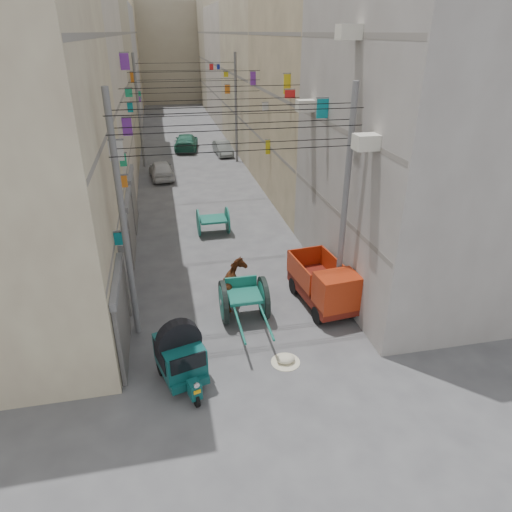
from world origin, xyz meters
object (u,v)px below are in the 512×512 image
object	(u,v)px
mini_truck	(326,289)
distant_car_white	(161,170)
tonga_cart	(244,299)
feed_sack	(286,359)
distant_car_green	(186,142)
auto_rickshaw	(180,355)
second_cart	(213,221)
distant_car_grey	(223,148)
horse	(233,286)

from	to	relation	value
mini_truck	distant_car_white	distance (m)	19.24
tonga_cart	feed_sack	world-z (taller)	tonga_cart
feed_sack	distant_car_green	size ratio (longest dim) A/B	0.12
tonga_cart	mini_truck	world-z (taller)	mini_truck
auto_rickshaw	feed_sack	size ratio (longest dim) A/B	4.09
tonga_cart	second_cart	distance (m)	7.86
feed_sack	second_cart	bearing A→B (deg)	95.31
mini_truck	second_cart	distance (m)	8.53
tonga_cart	distant_car_grey	bearing A→B (deg)	83.44
mini_truck	horse	distance (m)	3.42
tonga_cart	distant_car_grey	size ratio (longest dim) A/B	1.01
distant_car_white	distant_car_grey	distance (m)	7.89
horse	distant_car_white	distance (m)	17.55
mini_truck	distant_car_white	bearing A→B (deg)	100.44
feed_sack	distant_car_grey	distance (m)	27.04
horse	distant_car_grey	world-z (taller)	horse
auto_rickshaw	second_cart	bearing A→B (deg)	62.57
tonga_cart	second_cart	size ratio (longest dim) A/B	2.17
auto_rickshaw	horse	xyz separation A→B (m)	(2.16, 3.78, -0.12)
mini_truck	distant_car_grey	bearing A→B (deg)	84.53
mini_truck	distant_car_grey	distance (m)	24.37
mini_truck	feed_sack	size ratio (longest dim) A/B	6.05
mini_truck	horse	world-z (taller)	mini_truck
second_cart	distant_car_grey	world-z (taller)	second_cart
second_cart	mini_truck	bearing A→B (deg)	-69.35
tonga_cart	distant_car_green	distance (m)	26.88
horse	distant_car_green	xyz separation A→B (m)	(0.04, 25.91, -0.15)
distant_car_grey	second_cart	bearing A→B (deg)	-103.75
auto_rickshaw	mini_truck	size ratio (longest dim) A/B	0.68
tonga_cart	horse	bearing A→B (deg)	102.52
mini_truck	feed_sack	bearing A→B (deg)	-136.67
auto_rickshaw	second_cart	size ratio (longest dim) A/B	1.47
distant_car_grey	distant_car_green	size ratio (longest dim) A/B	0.74
second_cart	horse	size ratio (longest dim) A/B	0.82
second_cart	feed_sack	xyz separation A→B (m)	(0.98, -10.51, -0.59)
feed_sack	distant_car_green	bearing A→B (deg)	91.96
second_cart	feed_sack	distance (m)	10.58
distant_car_white	distant_car_green	size ratio (longest dim) A/B	0.81
mini_truck	distant_car_green	bearing A→B (deg)	90.49
distant_car_white	auto_rickshaw	bearing A→B (deg)	84.64
auto_rickshaw	distant_car_grey	distance (m)	27.60
tonga_cart	second_cart	bearing A→B (deg)	90.77
tonga_cart	horse	size ratio (longest dim) A/B	1.78
feed_sack	auto_rickshaw	bearing A→B (deg)	-177.15
mini_truck	second_cart	size ratio (longest dim) A/B	2.17
second_cart	auto_rickshaw	bearing A→B (deg)	-103.20
distant_car_white	distant_car_grey	size ratio (longest dim) A/B	1.09
distant_car_grey	distant_car_white	bearing A→B (deg)	-135.10
distant_car_white	distant_car_green	bearing A→B (deg)	-111.00
tonga_cart	feed_sack	size ratio (longest dim) A/B	6.04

